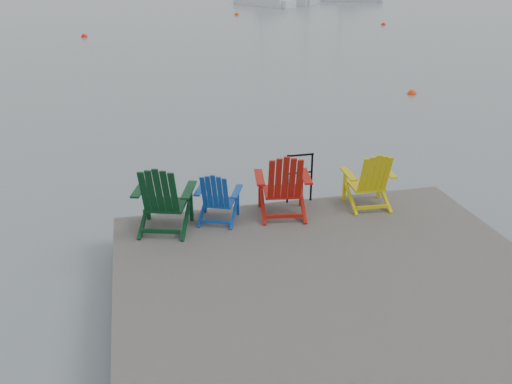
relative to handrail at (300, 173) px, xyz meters
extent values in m
plane|color=slate|center=(-0.25, -2.45, -1.04)|extent=(400.00, 400.00, 0.00)
cube|color=#292725|center=(-0.25, -2.45, -0.64)|extent=(6.00, 5.00, 0.20)
cylinder|color=black|center=(-2.95, -0.25, -1.34)|extent=(0.26, 0.26, 1.20)
cylinder|color=black|center=(-0.25, -0.25, -1.34)|extent=(0.26, 0.26, 1.20)
cylinder|color=black|center=(2.45, -0.25, -1.34)|extent=(0.26, 0.26, 1.20)
cylinder|color=black|center=(-0.22, 0.00, -0.09)|extent=(0.04, 0.04, 0.90)
cylinder|color=black|center=(0.22, 0.00, -0.09)|extent=(0.04, 0.04, 0.90)
cylinder|color=black|center=(0.00, 0.00, 0.34)|extent=(0.48, 0.04, 0.04)
cylinder|color=black|center=(0.00, 0.00, 0.01)|extent=(0.44, 0.03, 0.03)
cube|color=#093217|center=(-2.39, -0.44, -0.17)|extent=(0.75, 0.70, 0.05)
cube|color=#093217|center=(-2.67, -0.12, -0.22)|extent=(0.07, 0.07, 0.65)
cube|color=#093217|center=(-1.97, -0.33, -0.22)|extent=(0.07, 0.07, 0.65)
cube|color=#093217|center=(-2.77, -0.35, 0.12)|extent=(0.34, 0.71, 0.03)
cube|color=#093217|center=(-2.02, -0.58, 0.12)|extent=(0.34, 0.71, 0.03)
cube|color=#093217|center=(-2.50, -0.80, 0.22)|extent=(0.63, 0.45, 0.79)
cube|color=#0F41A0|center=(-1.51, -0.35, -0.25)|extent=(0.60, 0.57, 0.04)
cube|color=#0F41A0|center=(-1.71, -0.08, -0.29)|extent=(0.06, 0.06, 0.51)
cube|color=#0F41A0|center=(-1.18, -0.29, -0.29)|extent=(0.06, 0.06, 0.51)
cube|color=#0F41A0|center=(-1.80, -0.25, -0.02)|extent=(0.30, 0.55, 0.02)
cube|color=#0F41A0|center=(-1.23, -0.48, -0.02)|extent=(0.30, 0.55, 0.02)
cube|color=#0F41A0|center=(-1.62, -0.62, 0.05)|extent=(0.50, 0.38, 0.62)
cube|color=#A6150C|center=(-0.42, -0.35, -0.17)|extent=(0.69, 0.63, 0.05)
cube|color=#A6150C|center=(-0.74, -0.07, -0.22)|extent=(0.06, 0.06, 0.64)
cube|color=#A6150C|center=(-0.03, -0.18, -0.22)|extent=(0.06, 0.06, 0.64)
cube|color=#A6150C|center=(-0.81, -0.31, 0.12)|extent=(0.25, 0.71, 0.03)
cube|color=#A6150C|center=(-0.04, -0.43, 0.12)|extent=(0.25, 0.71, 0.03)
cube|color=#A6150C|center=(-0.48, -0.72, 0.22)|extent=(0.60, 0.38, 0.79)
cube|color=#D5BF0B|center=(1.12, -0.36, -0.20)|extent=(0.59, 0.53, 0.04)
cube|color=#D5BF0B|center=(0.80, -0.14, -0.25)|extent=(0.05, 0.05, 0.59)
cube|color=#D5BF0B|center=(1.46, -0.18, -0.25)|extent=(0.05, 0.05, 0.59)
cube|color=#D5BF0B|center=(0.76, -0.36, 0.06)|extent=(0.17, 0.64, 0.03)
cube|color=#D5BF0B|center=(1.47, -0.41, 0.06)|extent=(0.17, 0.64, 0.03)
cube|color=#D5BF0B|center=(1.10, -0.70, 0.15)|extent=(0.53, 0.30, 0.72)
cube|color=silver|center=(10.69, 46.16, -0.79)|extent=(4.76, 7.30, 1.10)
cube|color=silver|center=(16.01, 48.56, -0.79)|extent=(5.88, 8.27, 1.10)
sphere|color=#F53F0E|center=(7.01, 8.91, -1.04)|extent=(0.32, 0.32, 0.32)
sphere|color=red|center=(-5.24, 26.83, -1.04)|extent=(0.38, 0.38, 0.38)
sphere|color=red|center=(15.12, 28.40, -1.04)|extent=(0.34, 0.34, 0.34)
sphere|color=#D4440C|center=(6.31, 37.55, -1.04)|extent=(0.40, 0.40, 0.40)
camera|label=1|loc=(-2.76, -8.46, 3.53)|focal=38.00mm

